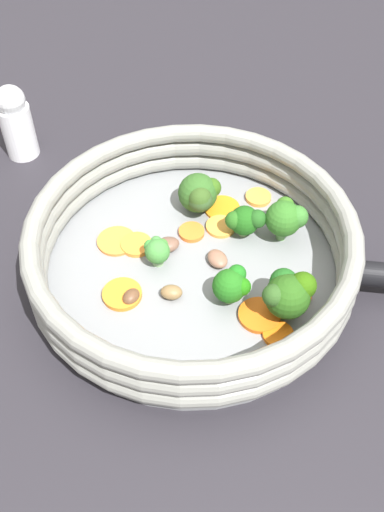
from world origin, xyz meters
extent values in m
plane|color=#242227|center=(0.00, 0.00, 0.00)|extent=(4.00, 4.00, 0.00)
cylinder|color=gray|center=(0.00, 0.00, 0.01)|extent=(0.34, 0.34, 0.02)
torus|color=gray|center=(0.00, 0.00, 0.03)|extent=(0.36, 0.36, 0.02)
torus|color=gray|center=(0.00, 0.00, 0.05)|extent=(0.36, 0.36, 0.02)
torus|color=gray|center=(0.00, 0.00, 0.07)|extent=(0.36, 0.36, 0.02)
sphere|color=gray|center=(-0.10, 0.13, 0.02)|extent=(0.01, 0.01, 0.01)
sphere|color=gray|center=(-0.15, 0.07, 0.02)|extent=(0.01, 0.01, 0.01)
cylinder|color=orange|center=(-0.02, 0.10, 0.02)|extent=(0.05, 0.05, 0.01)
cylinder|color=orange|center=(0.09, 0.00, 0.02)|extent=(0.06, 0.06, 0.01)
cylinder|color=orange|center=(-0.02, -0.04, 0.02)|extent=(0.04, 0.04, 0.01)
cylinder|color=#ED9B3C|center=(-0.06, -0.03, 0.02)|extent=(0.04, 0.04, 0.00)
cylinder|color=orange|center=(-0.08, -0.06, 0.02)|extent=(0.04, 0.04, 0.00)
cylinder|color=orange|center=(-0.07, 0.09, 0.02)|extent=(0.05, 0.05, 0.00)
cylinder|color=orange|center=(0.04, -0.06, 0.02)|extent=(0.05, 0.05, 0.01)
cylinder|color=#F99939|center=(-0.13, -0.05, 0.02)|extent=(0.04, 0.04, 0.01)
cylinder|color=orange|center=(0.06, -0.07, 0.02)|extent=(0.06, 0.06, 0.00)
cylinder|color=orange|center=(-0.03, 0.13, 0.02)|extent=(0.04, 0.04, 0.00)
cylinder|color=#7DA66D|center=(0.03, -0.02, 0.02)|extent=(0.01, 0.01, 0.01)
sphere|color=#3E8237|center=(0.03, -0.02, 0.04)|extent=(0.03, 0.03, 0.03)
sphere|color=#407E3B|center=(0.03, -0.03, 0.04)|extent=(0.01, 0.01, 0.01)
sphere|color=#378632|center=(0.04, -0.03, 0.04)|extent=(0.01, 0.01, 0.01)
sphere|color=#3F8331|center=(0.02, -0.03, 0.04)|extent=(0.01, 0.01, 0.01)
cylinder|color=#5C8B50|center=(-0.05, -0.08, 0.02)|extent=(0.02, 0.02, 0.01)
sphere|color=#2C571F|center=(-0.05, -0.08, 0.04)|extent=(0.05, 0.05, 0.05)
sphere|color=#304E1C|center=(-0.05, -0.06, 0.05)|extent=(0.03, 0.03, 0.03)
sphere|color=#325127|center=(-0.05, -0.06, 0.05)|extent=(0.03, 0.03, 0.03)
sphere|color=#2F5516|center=(-0.07, -0.07, 0.05)|extent=(0.02, 0.02, 0.02)
cylinder|color=#8CA46C|center=(-0.08, -0.01, 0.02)|extent=(0.01, 0.01, 0.01)
sphere|color=#1A5314|center=(-0.08, -0.01, 0.04)|extent=(0.03, 0.03, 0.03)
sphere|color=#1E5019|center=(-0.09, 0.00, 0.05)|extent=(0.02, 0.02, 0.02)
sphere|color=#245A19|center=(-0.06, -0.01, 0.04)|extent=(0.02, 0.02, 0.02)
cylinder|color=#6FA54D|center=(-0.05, 0.11, 0.03)|extent=(0.01, 0.01, 0.02)
sphere|color=#255115|center=(-0.05, 0.11, 0.05)|extent=(0.05, 0.05, 0.05)
sphere|color=#1C561A|center=(-0.05, 0.09, 0.05)|extent=(0.03, 0.03, 0.03)
sphere|color=#2A4E1D|center=(-0.03, 0.11, 0.06)|extent=(0.02, 0.02, 0.02)
sphere|color=#2B570B|center=(-0.06, 0.11, 0.06)|extent=(0.03, 0.03, 0.03)
cylinder|color=#89B26C|center=(-0.01, 0.06, 0.02)|extent=(0.01, 0.01, 0.01)
sphere|color=#1E6217|center=(-0.01, 0.06, 0.04)|extent=(0.04, 0.04, 0.04)
sphere|color=#1C680D|center=(-0.02, 0.07, 0.04)|extent=(0.02, 0.02, 0.02)
sphere|color=#1B6919|center=(-0.02, 0.06, 0.05)|extent=(0.02, 0.02, 0.02)
sphere|color=#166316|center=(-0.02, 0.06, 0.04)|extent=(0.02, 0.02, 0.02)
cylinder|color=#5C8D4B|center=(-0.11, 0.02, 0.03)|extent=(0.01, 0.01, 0.02)
sphere|color=#2C641F|center=(-0.11, 0.02, 0.05)|extent=(0.04, 0.04, 0.04)
sphere|color=#326E28|center=(-0.12, 0.02, 0.05)|extent=(0.03, 0.03, 0.03)
sphere|color=#30641B|center=(-0.12, 0.01, 0.06)|extent=(0.02, 0.02, 0.02)
ellipsoid|color=olive|center=(0.04, 0.03, 0.02)|extent=(0.03, 0.03, 0.01)
ellipsoid|color=brown|center=(0.08, 0.01, 0.02)|extent=(0.03, 0.02, 0.01)
ellipsoid|color=#885D47|center=(-0.03, 0.01, 0.02)|extent=(0.02, 0.03, 0.01)
ellipsoid|color=brown|center=(0.01, -0.04, 0.02)|extent=(0.03, 0.03, 0.01)
cylinder|color=white|center=(0.09, -0.31, 0.04)|extent=(0.04, 0.04, 0.07)
sphere|color=silver|center=(0.09, -0.31, 0.09)|extent=(0.04, 0.04, 0.04)
camera|label=1|loc=(0.22, 0.38, 0.53)|focal=42.00mm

